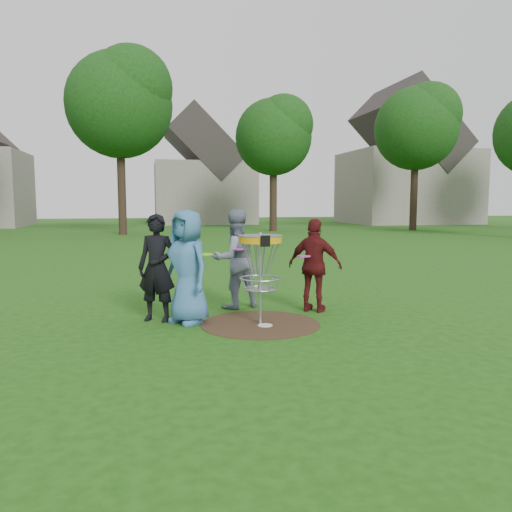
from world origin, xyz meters
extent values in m
plane|color=#19470F|center=(0.00, 0.00, 0.00)|extent=(100.00, 100.00, 0.00)
cylinder|color=#47331E|center=(0.00, 0.00, 0.00)|extent=(1.80, 1.80, 0.01)
imported|color=teal|center=(-1.06, 0.31, 0.86)|extent=(0.94, 1.00, 1.72)
imported|color=black|center=(-1.50, 0.55, 0.83)|extent=(0.71, 0.61, 1.65)
imported|color=slate|center=(-0.17, 1.25, 0.85)|extent=(0.97, 0.85, 1.70)
imported|color=#4F1213|center=(1.08, 0.66, 0.78)|extent=(0.96, 0.85, 1.56)
cylinder|color=white|center=(0.04, -0.14, 0.01)|extent=(0.22, 0.22, 0.02)
cylinder|color=#9EA0A5|center=(0.00, 0.00, 0.69)|extent=(0.05, 0.05, 1.38)
cylinder|color=orange|center=(0.00, 0.00, 1.28)|extent=(0.64, 0.64, 0.10)
cylinder|color=#9EA0A5|center=(0.00, 0.00, 1.34)|extent=(0.66, 0.66, 0.01)
cube|color=black|center=(0.00, -0.33, 1.28)|extent=(0.14, 0.02, 0.16)
torus|color=#9EA0A5|center=(0.00, 0.00, 0.70)|extent=(0.62, 0.62, 0.02)
torus|color=#9EA0A5|center=(0.00, 0.00, 0.54)|extent=(0.50, 0.50, 0.02)
cylinder|color=#9EA0A5|center=(0.00, 0.00, 0.53)|extent=(0.44, 0.44, 0.01)
cylinder|color=#83F31B|center=(-0.79, 0.23, 1.05)|extent=(0.22, 0.22, 0.02)
cylinder|color=orange|center=(-1.24, 0.45, 1.01)|extent=(0.22, 0.22, 0.02)
cylinder|color=#FF43E1|center=(-0.13, 0.97, 1.05)|extent=(0.22, 0.22, 0.02)
cylinder|color=#DB39B4|center=(0.84, 0.51, 0.96)|extent=(0.22, 0.22, 0.02)
cylinder|color=#38281C|center=(-3.00, 21.50, 2.31)|extent=(0.46, 0.46, 4.62)
sphere|color=#164211|center=(-3.00, 21.50, 7.04)|extent=(5.72, 5.72, 5.72)
cylinder|color=#38281C|center=(6.00, 23.00, 1.89)|extent=(0.46, 0.46, 3.78)
sphere|color=#164211|center=(6.00, 23.00, 5.76)|extent=(4.68, 4.68, 4.68)
cylinder|color=#38281C|center=(15.00, 22.00, 2.10)|extent=(0.46, 0.46, 4.20)
sphere|color=#164211|center=(15.00, 22.00, 6.40)|extent=(5.20, 5.20, 5.20)
cube|color=gray|center=(3.00, 35.00, 2.50)|extent=(8.00, 7.00, 5.00)
cube|color=#2D2826|center=(3.00, 35.00, 6.44)|extent=(6.11, 7.14, 6.11)
cube|color=gray|center=(20.00, 32.00, 3.00)|extent=(10.00, 8.00, 6.00)
cube|color=#2D2826|center=(20.00, 32.00, 7.80)|extent=(7.64, 8.16, 7.64)
camera|label=1|loc=(-1.61, -7.17, 1.84)|focal=35.00mm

